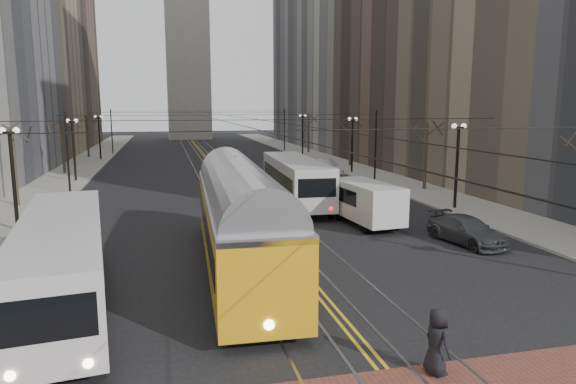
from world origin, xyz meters
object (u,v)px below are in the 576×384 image
streetcar (240,229)px  rear_bus (295,182)px  sedan_parked (467,230)px  transit_bus (62,264)px  pedestrian_a (437,341)px  sedan_grey (337,187)px  sedan_silver (325,168)px  cargo_van (366,204)px

streetcar → rear_bus: 15.31m
streetcar → sedan_parked: 12.17m
streetcar → sedan_parked: streetcar is taller
transit_bus → pedestrian_a: (10.39, -7.15, -0.67)m
streetcar → sedan_grey: streetcar is taller
sedan_grey → sedan_silver: (2.54, 11.22, 0.12)m
sedan_grey → streetcar: bearing=-121.3°
sedan_silver → sedan_parked: (-0.63, -26.11, -0.16)m
sedan_silver → streetcar: bearing=-122.2°
transit_bus → sedan_silver: bearing=50.6°
streetcar → sedan_parked: (12.00, 1.68, -1.13)m
cargo_van → sedan_grey: (1.57, 9.86, -0.55)m
streetcar → rear_bus: size_ratio=1.23×
cargo_van → sedan_silver: (4.12, 21.07, -0.43)m
sedan_silver → sedan_parked: size_ratio=1.08×
transit_bus → sedan_silver: size_ratio=2.45×
transit_bus → rear_bus: 20.97m
transit_bus → streetcar: (6.61, 2.66, 0.24)m
streetcar → cargo_van: bearing=40.6°
rear_bus → sedan_silver: rear_bus is taller
streetcar → pedestrian_a: (3.78, -9.82, -0.91)m
transit_bus → sedan_parked: bearing=6.0°
streetcar → rear_bus: streetcar is taller
cargo_van → sedan_grey: bearing=75.9°
rear_bus → transit_bus: bearing=-124.7°
sedan_silver → cargo_van: bearing=-108.8°
transit_bus → cargo_van: size_ratio=2.19×
streetcar → rear_bus: (6.04, 14.06, -0.18)m
sedan_silver → sedan_parked: sedan_silver is taller
sedan_silver → pedestrian_a: pedestrian_a is taller
cargo_van → sedan_silver: cargo_van is taller
sedan_parked → pedestrian_a: bearing=-135.4°
cargo_van → streetcar: bearing=-146.8°
cargo_van → sedan_silver: 21.47m
transit_bus → sedan_grey: bearing=41.9°
rear_bus → sedan_silver: 15.25m
sedan_grey → sedan_silver: sedan_silver is taller
sedan_grey → rear_bus: bearing=-148.1°
transit_bus → pedestrian_a: bearing=-41.7°
transit_bus → sedan_grey: 25.49m
streetcar → sedan_parked: size_ratio=3.23×
sedan_silver → sedan_parked: 26.12m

